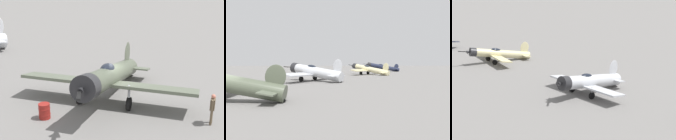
% 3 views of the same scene
% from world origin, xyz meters
% --- Properties ---
extents(ground_plane, '(400.00, 400.00, 0.00)m').
position_xyz_m(ground_plane, '(0.00, 0.00, 0.00)').
color(ground_plane, slate).
extents(airplane_foreground, '(11.61, 10.92, 3.04)m').
position_xyz_m(airplane_foreground, '(0.50, -0.03, 1.52)').
color(airplane_foreground, '#4C5442').
rests_on(airplane_foreground, ground_plane).
extents(ground_crew_mechanic, '(0.66, 0.30, 1.71)m').
position_xyz_m(ground_crew_mechanic, '(2.41, 6.00, 1.03)').
color(ground_crew_mechanic, brown).
rests_on(ground_crew_mechanic, ground_plane).
extents(fuel_drum, '(0.66, 0.66, 0.87)m').
position_xyz_m(fuel_drum, '(3.86, -2.91, 0.44)').
color(fuel_drum, maroon).
rests_on(fuel_drum, ground_plane).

